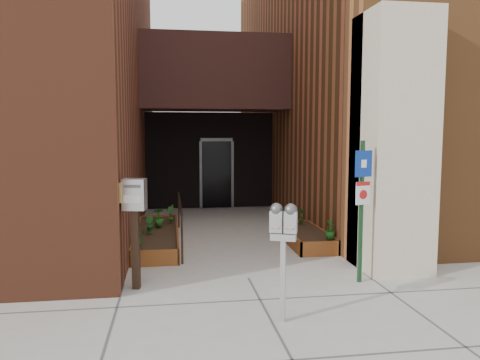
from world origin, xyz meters
name	(u,v)px	position (x,y,z in m)	size (l,w,h in m)	color
ground	(248,278)	(0.00, 0.00, 0.00)	(80.00, 80.00, 0.00)	#9E9991
architecture	(204,45)	(-0.18, 6.89, 4.98)	(20.00, 14.60, 10.00)	brown
planter_left	(157,237)	(-1.55, 2.70, 0.13)	(0.90, 3.60, 0.30)	brown
planter_right	(305,237)	(1.60, 2.20, 0.13)	(0.80, 2.20, 0.30)	brown
handrail	(180,209)	(-1.05, 2.65, 0.75)	(0.04, 3.34, 0.90)	black
parking_meter	(283,230)	(0.14, -1.79, 1.18)	(0.35, 0.24, 1.52)	#A5A5A7
sign_post	(362,196)	(1.74, -0.46, 1.39)	(0.30, 0.11, 2.27)	#153C1E
payment_dropbox	(135,210)	(-1.78, -0.23, 1.23)	(0.37, 0.31, 1.70)	black
shrub_left_a	(139,236)	(-1.85, 1.40, 0.46)	(0.29, 0.29, 0.33)	#1F4F16
shrub_left_b	(149,224)	(-1.69, 2.41, 0.47)	(0.19, 0.19, 0.35)	#1A5B1B
shrub_left_c	(159,217)	(-1.51, 3.08, 0.50)	(0.23, 0.23, 0.41)	#1F5B1A
shrub_left_d	(171,214)	(-1.25, 3.46, 0.50)	(0.21, 0.21, 0.41)	#205618
shrub_right_a	(330,229)	(1.85, 1.30, 0.49)	(0.21, 0.21, 0.38)	#1A5418
shrub_right_b	(301,215)	(1.74, 2.94, 0.48)	(0.19, 0.19, 0.35)	#1B5418
shrub_right_c	(288,215)	(1.45, 3.10, 0.47)	(0.31, 0.31, 0.34)	#1D5618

